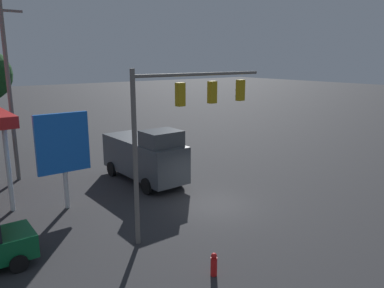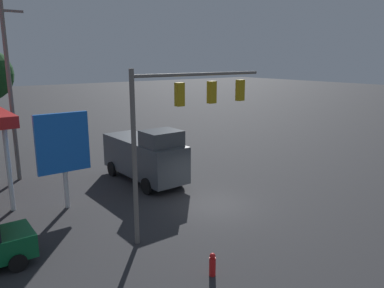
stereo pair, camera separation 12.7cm
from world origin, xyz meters
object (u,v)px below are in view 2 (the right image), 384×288
Objects in this scene: traffic_signal_assembly at (184,112)px; price_sign at (63,145)px; delivery_truck at (145,156)px; utility_pole at (10,89)px; fire_hydrant at (212,264)px.

price_sign is at bearing -57.94° from traffic_signal_assembly.
price_sign reaches higher than delivery_truck.
utility_pole is 7.03m from price_sign.
fire_hydrant is at bearing -18.82° from delivery_truck.
price_sign is at bearing -78.26° from delivery_truck.
utility_pole is at bearing -79.65° from fire_hydrant.
traffic_signal_assembly is at bearing 110.03° from utility_pole.
price_sign is at bearing 97.87° from utility_pole.
price_sign is 10.12m from fire_hydrant.
fire_hydrant is at bearing 100.35° from utility_pole.
utility_pole is 17.13m from fire_hydrant.
delivery_truck is at bearing -167.22° from price_sign.
traffic_signal_assembly is 6.45m from fire_hydrant.
fire_hydrant is at bearing 68.28° from traffic_signal_assembly.
utility_pole is at bearing -82.13° from price_sign.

